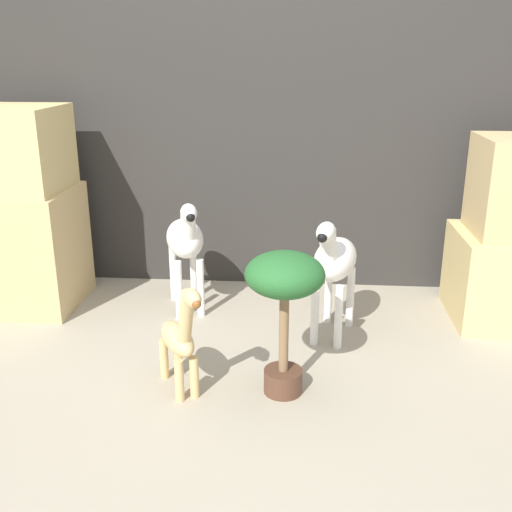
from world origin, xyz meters
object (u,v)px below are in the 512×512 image
Objects in this scene: zebra_left at (185,241)px; potted_palm_front at (285,290)px; giraffe_figurine at (180,338)px; zebra_right at (334,262)px.

zebra_left is 1.01m from potted_palm_front.
zebra_left reaches higher than potted_palm_front.
potted_palm_front is (0.43, 0.03, 0.22)m from giraffe_figurine.
zebra_left is (-0.79, 0.29, 0.00)m from zebra_right.
zebra_right is 0.59m from potted_palm_front.
zebra_left is at bearing 160.06° from zebra_right.
zebra_left is 1.05× the size of potted_palm_front.
zebra_left is 0.88m from giraffe_figurine.
zebra_right is 1.24× the size of giraffe_figurine.
potted_palm_front is at bearing -55.70° from zebra_left.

